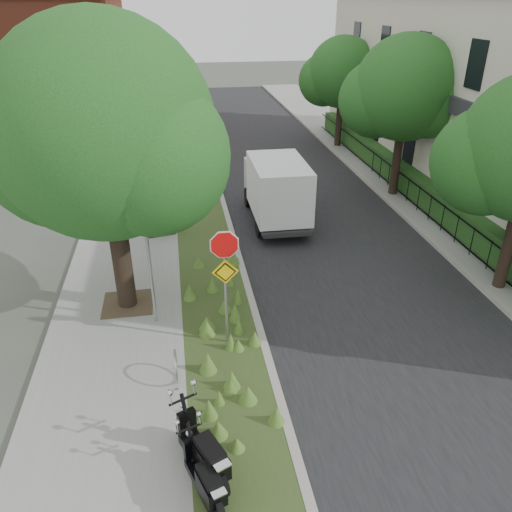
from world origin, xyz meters
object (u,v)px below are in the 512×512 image
Objects in this scene: scooter_far at (207,483)px; scooter_near at (206,457)px; sign_assembly at (225,266)px; box_truck at (276,187)px; utility_cabinet at (159,217)px.

scooter_near is at bearing 86.87° from scooter_far.
scooter_far is (-0.84, -4.34, -1.82)m from sign_assembly.
scooter_near is at bearing -107.39° from box_truck.
utility_cabinet is at bearing 94.71° from scooter_near.
utility_cabinet is (-4.45, -0.65, -0.65)m from box_truck.
sign_assembly is 0.67× the size of box_truck.
scooter_near is (-0.81, -3.85, -1.76)m from sign_assembly.
box_truck is at bearing 69.93° from sign_assembly.
scooter_near is at bearing -101.93° from sign_assembly.
scooter_near is 1.35× the size of utility_cabinet.
scooter_far is at bearing -106.83° from box_truck.
sign_assembly is 2.42× the size of utility_cabinet.
box_truck is at bearing 8.28° from utility_cabinet.
scooter_near is 11.95m from box_truck.
box_truck is at bearing 73.17° from scooter_far.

